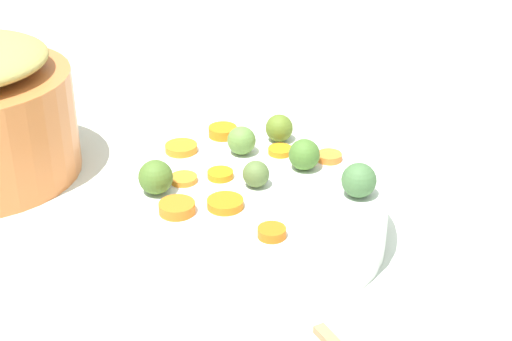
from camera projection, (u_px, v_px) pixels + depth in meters
tabletop at (206, 232)px, 0.92m from camera, size 2.40×2.40×0.02m
serving_bowl_carrots at (256, 209)px, 0.87m from camera, size 0.29×0.29×0.08m
carrot_slice_0 at (177, 208)px, 0.79m from camera, size 0.05×0.05×0.01m
carrot_slice_1 at (280, 151)px, 0.91m from camera, size 0.03×0.03×0.01m
carrot_slice_2 at (225, 203)px, 0.80m from camera, size 0.05×0.05×0.01m
carrot_slice_3 at (272, 232)px, 0.75m from camera, size 0.03×0.03×0.01m
carrot_slice_4 at (220, 174)px, 0.86m from camera, size 0.04×0.04×0.01m
carrot_slice_5 at (223, 132)px, 0.95m from camera, size 0.05×0.05×0.01m
carrot_slice_6 at (329, 157)px, 0.89m from camera, size 0.04×0.04×0.01m
carrot_slice_7 at (183, 148)px, 0.91m from camera, size 0.04×0.04×0.01m
carrot_slice_8 at (184, 179)px, 0.85m from camera, size 0.04×0.04×0.01m
brussels_sprout_0 at (156, 177)px, 0.82m from camera, size 0.04×0.04×0.04m
brussels_sprout_1 at (304, 155)px, 0.87m from camera, size 0.04×0.04×0.04m
brussels_sprout_2 at (242, 141)px, 0.90m from camera, size 0.03×0.03×0.03m
brussels_sprout_3 at (359, 180)px, 0.81m from camera, size 0.04×0.04×0.04m
brussels_sprout_4 at (279, 128)px, 0.93m from camera, size 0.03×0.03×0.03m
brussels_sprout_5 at (256, 174)px, 0.83m from camera, size 0.03×0.03×0.03m
casserole_dish at (492, 128)px, 1.05m from camera, size 0.25×0.25×0.09m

